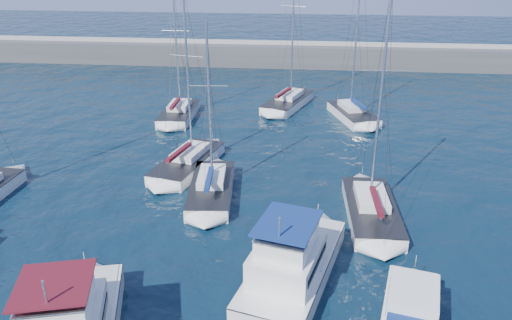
# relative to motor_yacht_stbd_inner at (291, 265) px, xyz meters

# --- Properties ---
(ground) EXTENTS (220.00, 220.00, 0.00)m
(ground) POSITION_rel_motor_yacht_stbd_inner_xyz_m (-4.53, 0.44, -1.13)
(ground) COLOR black
(ground) RESTS_ON ground
(breakwater) EXTENTS (160.00, 6.00, 4.45)m
(breakwater) POSITION_rel_motor_yacht_stbd_inner_xyz_m (-4.53, 52.44, -0.08)
(breakwater) COLOR #424244
(breakwater) RESTS_ON ground
(motor_yacht_stbd_inner) EXTENTS (6.07, 10.28, 4.69)m
(motor_yacht_stbd_inner) POSITION_rel_motor_yacht_stbd_inner_xyz_m (0.00, 0.00, 0.00)
(motor_yacht_stbd_inner) COLOR silver
(motor_yacht_stbd_inner) RESTS_ON ground
(motor_yacht_stbd_outer) EXTENTS (3.88, 6.45, 3.20)m
(motor_yacht_stbd_outer) POSITION_rel_motor_yacht_stbd_inner_xyz_m (5.67, -3.00, -0.19)
(motor_yacht_stbd_outer) COLOR silver
(motor_yacht_stbd_outer) RESTS_ON ground
(sailboat_mid_b) EXTENTS (4.93, 8.81, 14.35)m
(sailboat_mid_b) POSITION_rel_motor_yacht_stbd_inner_xyz_m (-8.83, 14.12, -0.62)
(sailboat_mid_b) COLOR silver
(sailboat_mid_b) RESTS_ON ground
(sailboat_mid_c) EXTENTS (3.66, 8.25, 12.62)m
(sailboat_mid_c) POSITION_rel_motor_yacht_stbd_inner_xyz_m (-6.08, 9.66, -0.63)
(sailboat_mid_c) COLOR silver
(sailboat_mid_c) RESTS_ON ground
(sailboat_mid_d) EXTENTS (3.42, 8.47, 15.61)m
(sailboat_mid_d) POSITION_rel_motor_yacht_stbd_inner_xyz_m (5.08, 7.59, -0.61)
(sailboat_mid_d) COLOR silver
(sailboat_mid_d) RESTS_ON ground
(sailboat_back_a) EXTENTS (3.16, 7.55, 14.13)m
(sailboat_back_a) POSITION_rel_motor_yacht_stbd_inner_xyz_m (-12.61, 26.45, -0.61)
(sailboat_back_a) COLOR silver
(sailboat_back_a) RESTS_ON ground
(sailboat_back_b) EXTENTS (5.85, 9.10, 17.25)m
(sailboat_back_b) POSITION_rel_motor_yacht_stbd_inner_xyz_m (-1.43, 31.60, -0.59)
(sailboat_back_b) COLOR silver
(sailboat_back_b) RESTS_ON ground
(sailboat_back_c) EXTENTS (5.23, 7.91, 16.46)m
(sailboat_back_c) POSITION_rel_motor_yacht_stbd_inner_xyz_m (5.44, 28.03, -0.58)
(sailboat_back_c) COLOR silver
(sailboat_back_c) RESTS_ON ground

